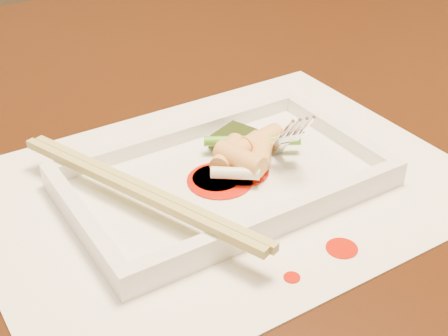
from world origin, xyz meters
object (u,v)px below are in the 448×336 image
placemat (224,187)px  table (132,222)px  plate_base (224,182)px  chopstick_a (133,191)px  fork (283,71)px

placemat → table: bearing=107.6°
placemat → plate_base: (0.00, 0.00, 0.00)m
table → chopstick_a: chopstick_a is taller
placemat → chopstick_a: bearing=180.0°
fork → placemat: bearing=-165.6°
placemat → fork: bearing=14.4°
plate_base → chopstick_a: bearing=180.0°
placemat → fork: (0.07, 0.02, 0.08)m
table → plate_base: size_ratio=5.38×
table → plate_base: 0.16m
placemat → plate_base: plate_base is taller
placemat → fork: fork is taller
chopstick_a → placemat: bearing=0.0°
table → placemat: bearing=-72.4°
table → fork: size_ratio=10.00×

